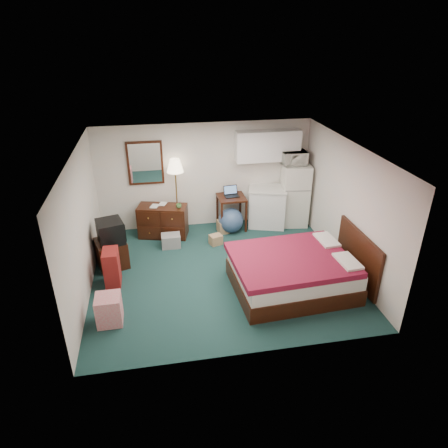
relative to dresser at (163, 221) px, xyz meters
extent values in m
cube|color=#1B3E3D|center=(1.06, -1.79, -0.38)|extent=(5.00, 4.50, 0.01)
cube|color=beige|center=(1.06, -1.79, 2.12)|extent=(5.00, 4.50, 0.01)
cube|color=beige|center=(1.06, 0.46, 0.87)|extent=(5.00, 0.01, 2.50)
cube|color=beige|center=(1.06, -4.04, 0.87)|extent=(5.00, 0.01, 2.50)
cube|color=beige|center=(-1.44, -1.79, 0.87)|extent=(0.01, 4.50, 2.50)
cube|color=beige|center=(3.56, -1.79, 0.87)|extent=(0.01, 4.50, 2.50)
sphere|color=#334D75|center=(1.59, -0.08, -0.08)|extent=(0.71, 0.71, 0.59)
imported|color=silver|center=(3.09, 0.09, 1.34)|extent=(0.58, 0.32, 0.39)
imported|color=#9A7154|center=(-0.24, 0.04, 0.49)|extent=(0.17, 0.08, 0.23)
imported|color=#9A7154|center=(-0.05, 0.12, 0.48)|extent=(0.16, 0.08, 0.22)
imported|color=#4A7F3F|center=(0.37, -0.16, 0.43)|extent=(0.15, 0.14, 0.12)
camera|label=1|loc=(-0.09, -8.41, 4.04)|focal=32.00mm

